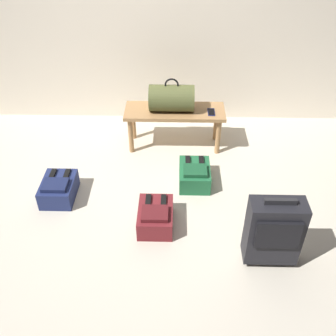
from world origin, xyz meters
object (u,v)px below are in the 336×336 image
Objects in this scene: backpack_green at (195,174)px; backpack_navy at (59,189)px; bench at (175,116)px; suitcase_upright_charcoal at (274,231)px; duffel_bag_olive at (172,98)px; cell_phone at (211,112)px; backpack_maroon at (155,216)px.

backpack_navy is (-1.21, -0.23, 0.00)m from backpack_green.
bench is 1.63× the size of suitcase_upright_charcoal.
backpack_green is (0.22, -0.62, -0.46)m from duffel_bag_olive.
backpack_maroon is at bearing -113.99° from cell_phone.
backpack_green is at bearing -106.33° from cell_phone.
suitcase_upright_charcoal is 1.86m from backpack_navy.
bench is 2.63× the size of backpack_maroon.
backpack_maroon is (-0.33, -0.55, 0.00)m from backpack_green.
backpack_green is at bearing 10.73° from backpack_navy.
suitcase_upright_charcoal is at bearing -21.29° from backpack_navy.
bench reaches higher than backpack_green.
backpack_maroon is at bearing -96.90° from bench.
bench is 2.27× the size of duffel_bag_olive.
duffel_bag_olive is at bearing 109.95° from backpack_green.
backpack_maroon is (-0.85, 0.35, -0.22)m from suitcase_upright_charcoal.
backpack_navy is 1.00× the size of backpack_maroon.
bench is 1.35m from backpack_navy.
suitcase_upright_charcoal is 1.61× the size of backpack_green.
bench is 0.70m from backpack_green.
duffel_bag_olive is 1.71m from suitcase_upright_charcoal.
suitcase_upright_charcoal reaches higher than backpack_navy.
backpack_green is 0.65m from backpack_maroon.
cell_phone is 1.52m from suitcase_upright_charcoal.
suitcase_upright_charcoal is at bearing -63.93° from duffel_bag_olive.
duffel_bag_olive is 1.16× the size of backpack_navy.
duffel_bag_olive is 1.16× the size of backpack_maroon.
suitcase_upright_charcoal is 1.06m from backpack_green.
cell_phone reaches higher than backpack_green.
cell_phone is 0.38× the size of backpack_maroon.
duffel_bag_olive is at bearing 40.83° from backpack_navy.
backpack_green and backpack_maroon have the same top height.
bench is at bearing -0.00° from duffel_bag_olive.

